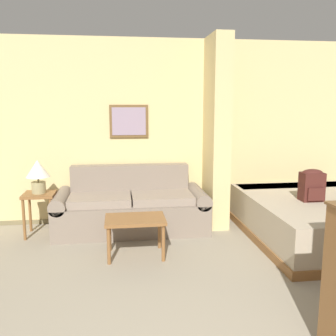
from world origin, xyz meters
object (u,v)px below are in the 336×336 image
Objects in this scene: couch at (131,207)px; table_lamp at (38,172)px; coffee_table at (135,223)px; backpack at (312,185)px; bed at (322,218)px.

table_lamp reaches higher than couch.
coffee_table is 1.53m from table_lamp.
backpack is at bearing -18.92° from couch.
bed is (3.56, -0.61, -0.57)m from table_lamp.
coffee_table is 2.38m from bed.
bed is at bearing -15.87° from couch.
table_lamp is (-1.18, -0.07, 0.53)m from couch.
backpack reaches higher than bed.
table_lamp reaches higher than bed.
couch reaches higher than bed.
coffee_table is at bearing -35.28° from table_lamp.
couch is 4.73× the size of table_lamp.
couch is 2.47m from bed.
table_lamp is at bearing 144.72° from coffee_table.
couch is at bearing 164.13° from bed.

